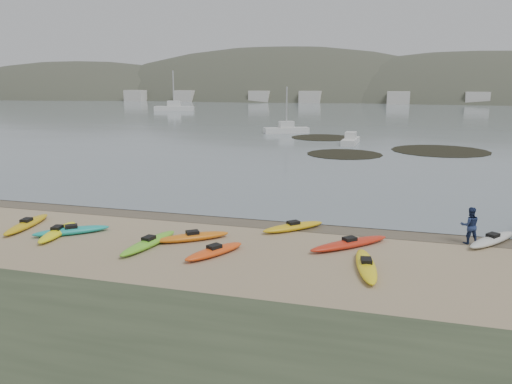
% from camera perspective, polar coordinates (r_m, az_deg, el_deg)
% --- Properties ---
extents(ground, '(600.00, 600.00, 0.00)m').
position_cam_1_polar(ground, '(26.00, 0.00, -3.23)').
color(ground, tan).
rests_on(ground, ground).
extents(wet_sand, '(60.00, 60.00, 0.00)m').
position_cam_1_polar(wet_sand, '(25.72, -0.18, -3.39)').
color(wet_sand, brown).
rests_on(wet_sand, ground).
extents(water, '(1200.00, 1200.00, 0.00)m').
position_cam_1_polar(water, '(324.23, 14.90, 10.84)').
color(water, slate).
rests_on(water, ground).
extents(kayaks, '(23.71, 8.37, 0.34)m').
position_cam_1_polar(kayaks, '(22.49, -4.29, -5.34)').
color(kayaks, '#1BA89E').
rests_on(kayaks, ground).
extents(person_east, '(0.90, 0.76, 1.67)m').
position_cam_1_polar(person_east, '(24.03, 23.25, -3.53)').
color(person_east, navy).
rests_on(person_east, ground).
extents(kelp_mats, '(22.56, 22.11, 0.04)m').
position_cam_1_polar(kelp_mats, '(56.52, 13.71, 5.00)').
color(kelp_mats, black).
rests_on(kelp_mats, water).
extents(moored_boats, '(111.94, 83.27, 1.33)m').
position_cam_1_polar(moored_boats, '(104.73, 13.29, 8.62)').
color(moored_boats, silver).
rests_on(moored_boats, ground).
extents(far_hills, '(550.00, 135.00, 80.00)m').
position_cam_1_polar(far_hills, '(221.65, 24.30, 5.44)').
color(far_hills, '#384235').
rests_on(far_hills, ground).
extents(far_town, '(199.00, 5.00, 4.00)m').
position_cam_1_polar(far_town, '(169.15, 15.81, 10.32)').
color(far_town, beige).
rests_on(far_town, ground).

